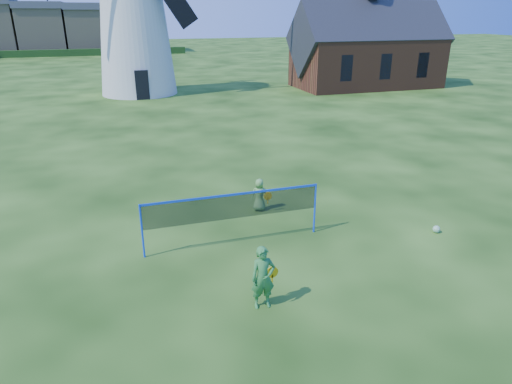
{
  "coord_description": "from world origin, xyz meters",
  "views": [
    {
      "loc": [
        -3.4,
        -10.76,
        6.18
      ],
      "look_at": [
        0.2,
        0.5,
        1.5
      ],
      "focal_mm": 31.93,
      "sensor_mm": 36.0,
      "label": 1
    }
  ],
  "objects": [
    {
      "name": "player_boy",
      "position": [
        0.96,
        2.51,
        0.55
      ],
      "size": [
        0.67,
        0.51,
        1.1
      ],
      "rotation": [
        0.0,
        0.0,
        2.81
      ],
      "color": "#629E4C",
      "rests_on": "ground"
    },
    {
      "name": "chapel",
      "position": [
        18.39,
        25.57,
        3.06
      ],
      "size": [
        12.86,
        6.23,
        10.87
      ],
      "color": "brown",
      "rests_on": "ground"
    },
    {
      "name": "badminton_net",
      "position": [
        -0.48,
        0.46,
        1.14
      ],
      "size": [
        5.05,
        0.05,
        1.55
      ],
      "color": "blue",
      "rests_on": "ground"
    },
    {
      "name": "windmill",
      "position": [
        -0.99,
        27.78,
        6.25
      ],
      "size": [
        13.01,
        5.95,
        17.98
      ],
      "color": "silver",
      "rests_on": "ground"
    },
    {
      "name": "ground",
      "position": [
        0.0,
        0.0,
        0.0
      ],
      "size": [
        220.0,
        220.0,
        0.0
      ],
      "primitive_type": "plane",
      "color": "black",
      "rests_on": "ground"
    },
    {
      "name": "player_girl",
      "position": [
        -0.63,
        -2.61,
        0.74
      ],
      "size": [
        0.7,
        0.38,
        1.49
      ],
      "rotation": [
        0.0,
        0.0,
        -0.05
      ],
      "color": "#327D38",
      "rests_on": "ground"
    },
    {
      "name": "play_ball",
      "position": [
        5.51,
        -0.7,
        0.11
      ],
      "size": [
        0.22,
        0.22,
        0.22
      ],
      "primitive_type": "sphere",
      "color": "green",
      "rests_on": "ground"
    }
  ]
}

